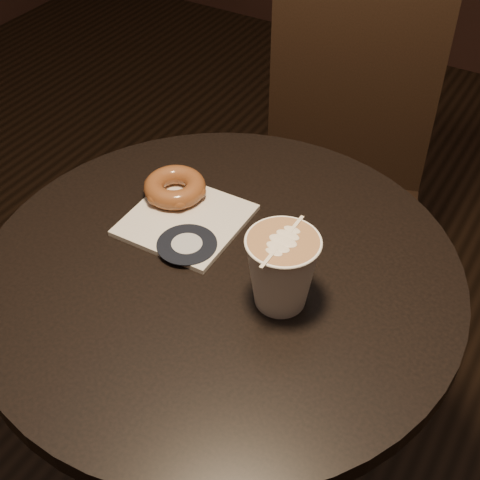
% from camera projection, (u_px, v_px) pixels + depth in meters
% --- Properties ---
extents(cafe_table, '(0.70, 0.70, 0.75)m').
position_uv_depth(cafe_table, '(223.00, 353.00, 1.10)').
color(cafe_table, black).
rests_on(cafe_table, ground).
extents(chair, '(0.47, 0.47, 0.94)m').
position_uv_depth(chair, '(342.00, 167.00, 1.53)').
color(chair, black).
rests_on(chair, ground).
extents(pastry_bag, '(0.17, 0.17, 0.01)m').
position_uv_depth(pastry_bag, '(186.00, 220.00, 1.03)').
color(pastry_bag, silver).
rests_on(pastry_bag, cafe_table).
extents(doughnut, '(0.10, 0.10, 0.03)m').
position_uv_depth(doughnut, '(175.00, 187.00, 1.06)').
color(doughnut, brown).
rests_on(doughnut, pastry_bag).
extents(latte_cup, '(0.10, 0.10, 0.11)m').
position_uv_depth(latte_cup, '(282.00, 272.00, 0.88)').
color(latte_cup, white).
rests_on(latte_cup, cafe_table).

